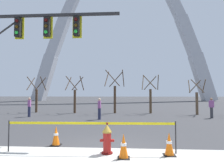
{
  "coord_description": "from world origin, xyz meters",
  "views": [
    {
      "loc": [
        0.83,
        -6.74,
        1.93
      ],
      "look_at": [
        0.08,
        5.0,
        2.5
      ],
      "focal_mm": 31.66,
      "sensor_mm": 36.0,
      "label": 1
    }
  ],
  "objects_px": {
    "pedestrian_standing_center": "(212,108)",
    "traffic_signal_gantry": "(9,41)",
    "pedestrian_walking_left": "(99,108)",
    "pedestrian_walking_right": "(29,107)",
    "fire_hydrant": "(107,139)",
    "monument_arch": "(121,31)",
    "traffic_cone_mid_sidewalk": "(124,146)",
    "traffic_cone_curb_edge": "(56,136)",
    "traffic_cone_by_hydrant": "(169,144)"
  },
  "relations": [
    {
      "from": "fire_hydrant",
      "to": "pedestrian_walking_left",
      "type": "height_order",
      "value": "pedestrian_walking_left"
    },
    {
      "from": "traffic_cone_by_hydrant",
      "to": "traffic_cone_curb_edge",
      "type": "xyz_separation_m",
      "value": [
        -3.94,
        0.96,
        0.0
      ]
    },
    {
      "from": "traffic_signal_gantry",
      "to": "traffic_cone_by_hydrant",
      "type": "bearing_deg",
      "value": -20.51
    },
    {
      "from": "traffic_cone_mid_sidewalk",
      "to": "traffic_cone_curb_edge",
      "type": "distance_m",
      "value": 2.85
    },
    {
      "from": "traffic_cone_by_hydrant",
      "to": "pedestrian_walking_left",
      "type": "height_order",
      "value": "pedestrian_walking_left"
    },
    {
      "from": "traffic_cone_curb_edge",
      "to": "traffic_cone_mid_sidewalk",
      "type": "bearing_deg",
      "value": -27.5
    },
    {
      "from": "traffic_signal_gantry",
      "to": "monument_arch",
      "type": "height_order",
      "value": "monument_arch"
    },
    {
      "from": "traffic_cone_by_hydrant",
      "to": "traffic_signal_gantry",
      "type": "height_order",
      "value": "traffic_signal_gantry"
    },
    {
      "from": "pedestrian_walking_right",
      "to": "monument_arch",
      "type": "bearing_deg",
      "value": 79.03
    },
    {
      "from": "pedestrian_walking_left",
      "to": "fire_hydrant",
      "type": "bearing_deg",
      "value": -80.96
    },
    {
      "from": "monument_arch",
      "to": "pedestrian_standing_center",
      "type": "height_order",
      "value": "monument_arch"
    },
    {
      "from": "fire_hydrant",
      "to": "monument_arch",
      "type": "height_order",
      "value": "monument_arch"
    },
    {
      "from": "fire_hydrant",
      "to": "traffic_cone_mid_sidewalk",
      "type": "bearing_deg",
      "value": -39.36
    },
    {
      "from": "fire_hydrant",
      "to": "pedestrian_walking_left",
      "type": "distance_m",
      "value": 8.38
    },
    {
      "from": "traffic_cone_mid_sidewalk",
      "to": "traffic_cone_curb_edge",
      "type": "height_order",
      "value": "same"
    },
    {
      "from": "traffic_cone_mid_sidewalk",
      "to": "monument_arch",
      "type": "relative_size",
      "value": 0.02
    },
    {
      "from": "traffic_cone_curb_edge",
      "to": "monument_arch",
      "type": "bearing_deg",
      "value": 87.81
    },
    {
      "from": "monument_arch",
      "to": "pedestrian_standing_center",
      "type": "distance_m",
      "value": 41.38
    },
    {
      "from": "traffic_signal_gantry",
      "to": "pedestrian_walking_right",
      "type": "xyz_separation_m",
      "value": [
        -2.47,
        7.09,
        -3.59
      ]
    },
    {
      "from": "traffic_cone_mid_sidewalk",
      "to": "traffic_cone_curb_edge",
      "type": "relative_size",
      "value": 1.0
    },
    {
      "from": "monument_arch",
      "to": "pedestrian_walking_right",
      "type": "distance_m",
      "value": 41.36
    },
    {
      "from": "traffic_cone_by_hydrant",
      "to": "pedestrian_walking_left",
      "type": "xyz_separation_m",
      "value": [
        -3.27,
        8.35,
        0.46
      ]
    },
    {
      "from": "pedestrian_standing_center",
      "to": "pedestrian_walking_right",
      "type": "relative_size",
      "value": 1.0
    },
    {
      "from": "traffic_cone_by_hydrant",
      "to": "pedestrian_walking_right",
      "type": "relative_size",
      "value": 0.46
    },
    {
      "from": "traffic_signal_gantry",
      "to": "pedestrian_walking_right",
      "type": "bearing_deg",
      "value": 109.23
    },
    {
      "from": "traffic_cone_curb_edge",
      "to": "pedestrian_standing_center",
      "type": "relative_size",
      "value": 0.46
    },
    {
      "from": "traffic_cone_by_hydrant",
      "to": "traffic_cone_mid_sidewalk",
      "type": "bearing_deg",
      "value": -165.86
    },
    {
      "from": "traffic_cone_mid_sidewalk",
      "to": "traffic_signal_gantry",
      "type": "relative_size",
      "value": 0.09
    },
    {
      "from": "fire_hydrant",
      "to": "traffic_cone_by_hydrant",
      "type": "height_order",
      "value": "fire_hydrant"
    },
    {
      "from": "fire_hydrant",
      "to": "pedestrian_walking_left",
      "type": "xyz_separation_m",
      "value": [
        -1.32,
        8.26,
        0.35
      ]
    },
    {
      "from": "fire_hydrant",
      "to": "pedestrian_standing_center",
      "type": "xyz_separation_m",
      "value": [
        7.39,
        9.65,
        0.35
      ]
    },
    {
      "from": "traffic_cone_by_hydrant",
      "to": "traffic_cone_mid_sidewalk",
      "type": "relative_size",
      "value": 1.0
    },
    {
      "from": "fire_hydrant",
      "to": "traffic_signal_gantry",
      "type": "height_order",
      "value": "traffic_signal_gantry"
    },
    {
      "from": "pedestrian_walking_right",
      "to": "traffic_cone_by_hydrant",
      "type": "bearing_deg",
      "value": -46.05
    },
    {
      "from": "traffic_signal_gantry",
      "to": "pedestrian_standing_center",
      "type": "relative_size",
      "value": 4.92
    },
    {
      "from": "traffic_cone_mid_sidewalk",
      "to": "pedestrian_standing_center",
      "type": "xyz_separation_m",
      "value": [
        6.86,
        10.09,
        0.46
      ]
    },
    {
      "from": "fire_hydrant",
      "to": "traffic_cone_curb_edge",
      "type": "relative_size",
      "value": 1.36
    },
    {
      "from": "pedestrian_standing_center",
      "to": "traffic_signal_gantry",
      "type": "bearing_deg",
      "value": -149.64
    },
    {
      "from": "monument_arch",
      "to": "fire_hydrant",
      "type": "bearing_deg",
      "value": -89.67
    },
    {
      "from": "fire_hydrant",
      "to": "traffic_cone_curb_edge",
      "type": "distance_m",
      "value": 2.18
    },
    {
      "from": "traffic_cone_by_hydrant",
      "to": "pedestrian_walking_right",
      "type": "xyz_separation_m",
      "value": [
        -9.29,
        9.64,
        0.46
      ]
    },
    {
      "from": "pedestrian_walking_left",
      "to": "traffic_signal_gantry",
      "type": "bearing_deg",
      "value": -121.53
    },
    {
      "from": "fire_hydrant",
      "to": "monument_arch",
      "type": "relative_size",
      "value": 0.02
    },
    {
      "from": "traffic_cone_mid_sidewalk",
      "to": "pedestrian_walking_right",
      "type": "height_order",
      "value": "pedestrian_walking_right"
    },
    {
      "from": "fire_hydrant",
      "to": "traffic_signal_gantry",
      "type": "bearing_deg",
      "value": 153.1
    },
    {
      "from": "pedestrian_walking_left",
      "to": "pedestrian_walking_right",
      "type": "xyz_separation_m",
      "value": [
        -6.03,
        1.3,
        0.0
      ]
    },
    {
      "from": "monument_arch",
      "to": "pedestrian_walking_left",
      "type": "distance_m",
      "value": 41.93
    },
    {
      "from": "traffic_cone_curb_edge",
      "to": "traffic_signal_gantry",
      "type": "height_order",
      "value": "traffic_signal_gantry"
    },
    {
      "from": "monument_arch",
      "to": "pedestrian_walking_right",
      "type": "height_order",
      "value": "monument_arch"
    },
    {
      "from": "traffic_cone_curb_edge",
      "to": "monument_arch",
      "type": "relative_size",
      "value": 0.02
    }
  ]
}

